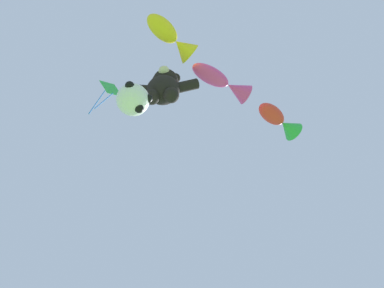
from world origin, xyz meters
TOP-DOWN VIEW (x-y plane):
  - teddy_bear_kite at (0.97, 2.93)m, footprint 2.29×1.01m
  - soccer_ball_kite at (0.28, 2.75)m, footprint 0.99×0.99m
  - fish_kite_crimson at (5.14, 5.11)m, footprint 1.87×1.81m
  - fish_kite_magenta at (3.00, 3.32)m, footprint 2.25×1.83m
  - fish_kite_goldfin at (1.34, 1.63)m, footprint 1.79×1.85m
  - diamond_kite at (-1.31, 3.32)m, footprint 0.76×0.72m

SIDE VIEW (x-z plane):
  - soccer_ball_kite at x=0.28m, z-range 8.35..9.27m
  - teddy_bear_kite at x=0.97m, z-range 9.27..11.59m
  - fish_kite_goldfin at x=1.34m, z-range 11.21..12.02m
  - fish_kite_magenta at x=3.00m, z-range 11.27..12.04m
  - fish_kite_crimson at x=5.14m, z-range 11.46..12.29m
  - diamond_kite at x=-1.31m, z-range 10.37..13.40m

